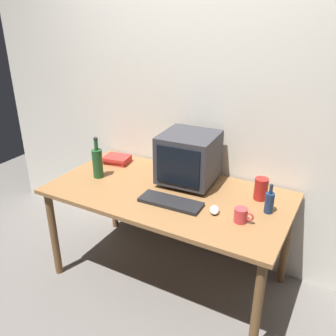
# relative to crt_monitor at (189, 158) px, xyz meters

# --- Properties ---
(ground_plane) EXTENTS (6.00, 6.00, 0.00)m
(ground_plane) POSITION_rel_crt_monitor_xyz_m (-0.06, -0.20, -0.94)
(ground_plane) COLOR slate
(back_wall) EXTENTS (4.00, 0.08, 2.50)m
(back_wall) POSITION_rel_crt_monitor_xyz_m (-0.06, 0.29, 0.31)
(back_wall) COLOR silver
(back_wall) RESTS_ON ground
(desk) EXTENTS (1.67, 0.87, 0.75)m
(desk) POSITION_rel_crt_monitor_xyz_m (-0.06, -0.20, -0.27)
(desk) COLOR olive
(desk) RESTS_ON ground
(crt_monitor) EXTENTS (0.40, 0.41, 0.37)m
(crt_monitor) POSITION_rel_crt_monitor_xyz_m (0.00, 0.00, 0.00)
(crt_monitor) COLOR #333338
(crt_monitor) RESTS_ON desk
(keyboard) EXTENTS (0.43, 0.17, 0.02)m
(keyboard) POSITION_rel_crt_monitor_xyz_m (0.04, -0.34, -0.18)
(keyboard) COLOR black
(keyboard) RESTS_ON desk
(computer_mouse) EXTENTS (0.09, 0.12, 0.04)m
(computer_mouse) POSITION_rel_crt_monitor_xyz_m (0.33, -0.30, -0.17)
(computer_mouse) COLOR beige
(computer_mouse) RESTS_ON desk
(bottle_tall) EXTENTS (0.08, 0.08, 0.32)m
(bottle_tall) POSITION_rel_crt_monitor_xyz_m (-0.63, -0.24, -0.07)
(bottle_tall) COLOR #1E4C23
(bottle_tall) RESTS_ON desk
(bottle_short) EXTENTS (0.06, 0.06, 0.20)m
(bottle_short) POSITION_rel_crt_monitor_xyz_m (0.62, -0.14, -0.12)
(bottle_short) COLOR navy
(bottle_short) RESTS_ON desk
(book_stack) EXTENTS (0.22, 0.19, 0.06)m
(book_stack) POSITION_rel_crt_monitor_xyz_m (-0.67, 0.04, -0.16)
(book_stack) COLOR red
(book_stack) RESTS_ON desk
(mug) EXTENTS (0.12, 0.08, 0.09)m
(mug) POSITION_rel_crt_monitor_xyz_m (0.51, -0.32, -0.15)
(mug) COLOR #CC383D
(mug) RESTS_ON desk
(metal_canister) EXTENTS (0.09, 0.09, 0.15)m
(metal_canister) POSITION_rel_crt_monitor_xyz_m (0.53, 0.01, -0.12)
(metal_canister) COLOR #A51E19
(metal_canister) RESTS_ON desk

